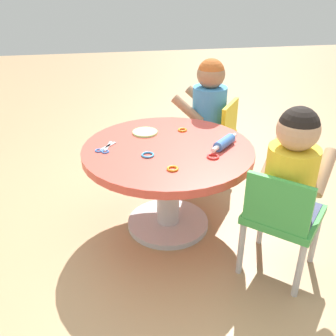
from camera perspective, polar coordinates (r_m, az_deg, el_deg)
name	(u,v)px	position (r m, az deg, el deg)	size (l,w,h in m)	color
ground_plane	(168,225)	(2.11, 0.00, -8.53)	(10.00, 10.00, 0.00)	tan
craft_table	(168,168)	(1.92, 0.00, 0.01)	(0.85, 0.85, 0.47)	silver
child_chair_left	(281,217)	(1.71, 16.74, -7.04)	(0.42, 0.42, 0.54)	#B7B7BC
seated_child_left	(292,167)	(1.63, 18.24, 0.21)	(0.44, 0.43, 0.51)	#3F4772
child_chair_right	(213,136)	(2.44, 6.80, 4.85)	(0.42, 0.42, 0.54)	#B7B7BC
seated_child_right	(209,101)	(2.38, 6.18, 10.05)	(0.42, 0.44, 0.51)	#3F4772
rolling_pin	(224,142)	(1.88, 8.51, 3.84)	(0.18, 0.18, 0.05)	#3F72CC
craft_scissors	(105,149)	(1.87, -9.53, 2.87)	(0.14, 0.11, 0.01)	silver
playdough_blob_0	(145,132)	(2.03, -3.49, 5.41)	(0.13, 0.13, 0.01)	#B2E58C
cookie_cutter_0	(173,169)	(1.65, 0.70, -0.09)	(0.05, 0.05, 0.01)	orange
cookie_cutter_1	(182,130)	(2.07, 2.19, 5.78)	(0.05, 0.05, 0.01)	orange
cookie_cutter_2	(213,157)	(1.77, 6.81, 1.73)	(0.06, 0.06, 0.01)	red
cookie_cutter_3	(148,155)	(1.78, -3.08, 2.01)	(0.06, 0.06, 0.01)	#3F99D8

